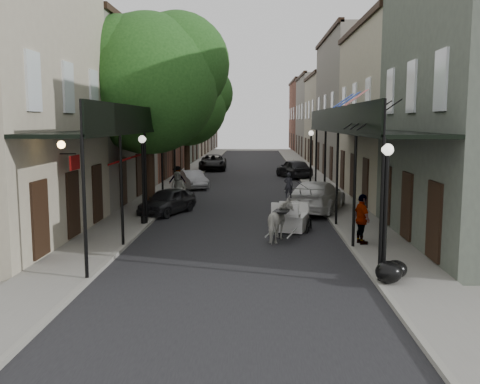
# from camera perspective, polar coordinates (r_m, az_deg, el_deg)

# --- Properties ---
(ground) EXTENTS (140.00, 140.00, 0.00)m
(ground) POSITION_cam_1_polar(r_m,az_deg,el_deg) (16.75, -0.55, -7.71)
(ground) COLOR gray
(ground) RESTS_ON ground
(road) EXTENTS (8.00, 90.00, 0.01)m
(road) POSITION_cam_1_polar(r_m,az_deg,el_deg) (36.42, 0.75, 0.60)
(road) COLOR black
(road) RESTS_ON ground
(sidewalk_left) EXTENTS (2.20, 90.00, 0.12)m
(sidewalk_left) POSITION_cam_1_polar(r_m,az_deg,el_deg) (36.84, -7.05, 0.71)
(sidewalk_left) COLOR gray
(sidewalk_left) RESTS_ON ground
(sidewalk_right) EXTENTS (2.20, 90.00, 0.12)m
(sidewalk_right) POSITION_cam_1_polar(r_m,az_deg,el_deg) (36.66, 8.59, 0.65)
(sidewalk_right) COLOR gray
(sidewalk_right) RESTS_ON ground
(building_row_left) EXTENTS (5.00, 80.00, 10.50)m
(building_row_left) POSITION_cam_1_polar(r_m,az_deg,el_deg) (47.07, -9.65, 8.46)
(building_row_left) COLOR #AFA68C
(building_row_left) RESTS_ON ground
(building_row_right) EXTENTS (5.00, 80.00, 10.50)m
(building_row_right) POSITION_cam_1_polar(r_m,az_deg,el_deg) (46.83, 11.70, 8.42)
(building_row_right) COLOR gray
(building_row_right) RESTS_ON ground
(gallery_left) EXTENTS (2.20, 18.05, 4.88)m
(gallery_left) POSITION_cam_1_polar(r_m,az_deg,el_deg) (23.76, -11.54, 6.54)
(gallery_left) COLOR black
(gallery_left) RESTS_ON sidewalk_left
(gallery_right) EXTENTS (2.20, 18.05, 4.88)m
(gallery_right) POSITION_cam_1_polar(r_m,az_deg,el_deg) (23.49, 11.99, 6.52)
(gallery_right) COLOR black
(gallery_right) RESTS_ON sidewalk_right
(tree_near) EXTENTS (7.31, 6.80, 9.63)m
(tree_near) POSITION_cam_1_polar(r_m,az_deg,el_deg) (26.85, -8.83, 11.90)
(tree_near) COLOR #382619
(tree_near) RESTS_ON sidewalk_left
(tree_far) EXTENTS (6.45, 6.00, 8.61)m
(tree_far) POSITION_cam_1_polar(r_m,az_deg,el_deg) (40.65, -5.20, 9.53)
(tree_far) COLOR #382619
(tree_far) RESTS_ON sidewalk_left
(lamppost_right_near) EXTENTS (0.32, 0.32, 3.71)m
(lamppost_right_near) POSITION_cam_1_polar(r_m,az_deg,el_deg) (14.74, 15.25, -1.92)
(lamppost_right_near) COLOR black
(lamppost_right_near) RESTS_ON sidewalk_right
(lamppost_left) EXTENTS (0.32, 0.32, 3.71)m
(lamppost_left) POSITION_cam_1_polar(r_m,az_deg,el_deg) (22.77, -10.29, 1.48)
(lamppost_left) COLOR black
(lamppost_left) RESTS_ON sidewalk_left
(lamppost_right_far) EXTENTS (0.32, 0.32, 3.71)m
(lamppost_right_far) POSITION_cam_1_polar(r_m,az_deg,el_deg) (34.40, 7.55, 3.55)
(lamppost_right_far) COLOR black
(lamppost_right_far) RESTS_ON sidewalk_right
(horse) EXTENTS (1.20, 1.88, 1.47)m
(horse) POSITION_cam_1_polar(r_m,az_deg,el_deg) (19.76, 4.35, -3.19)
(horse) COLOR beige
(horse) RESTS_ON ground
(carriage) EXTENTS (1.83, 2.39, 2.45)m
(carriage) POSITION_cam_1_polar(r_m,az_deg,el_deg) (21.93, 5.58, -1.56)
(carriage) COLOR black
(carriage) RESTS_ON ground
(pedestrian_walking) EXTENTS (1.04, 0.93, 1.78)m
(pedestrian_walking) POSITION_cam_1_polar(r_m,az_deg,el_deg) (28.46, -6.62, 0.40)
(pedestrian_walking) COLOR #A7A99F
(pedestrian_walking) RESTS_ON ground
(pedestrian_sidewalk_left) EXTENTS (1.12, 0.80, 1.58)m
(pedestrian_sidewalk_left) POSITION_cam_1_polar(r_m,az_deg,el_deg) (32.95, -6.70, 1.39)
(pedestrian_sidewalk_left) COLOR gray
(pedestrian_sidewalk_left) RESTS_ON sidewalk_left
(pedestrian_sidewalk_right) EXTENTS (0.69, 1.11, 1.77)m
(pedestrian_sidewalk_right) POSITION_cam_1_polar(r_m,az_deg,el_deg) (19.23, 12.88, -2.84)
(pedestrian_sidewalk_right) COLOR gray
(pedestrian_sidewalk_right) RESTS_ON sidewalk_right
(car_left_near) EXTENTS (2.70, 3.95, 1.25)m
(car_left_near) POSITION_cam_1_polar(r_m,az_deg,el_deg) (25.78, -7.74, -0.96)
(car_left_near) COLOR black
(car_left_near) RESTS_ON ground
(car_left_mid) EXTENTS (2.60, 3.79, 1.18)m
(car_left_mid) POSITION_cam_1_polar(r_m,az_deg,el_deg) (35.51, -5.10, 1.34)
(car_left_mid) COLOR gray
(car_left_mid) RESTS_ON ground
(car_left_far) EXTENTS (2.52, 5.18, 1.42)m
(car_left_far) POSITION_cam_1_polar(r_m,az_deg,el_deg) (48.80, -2.90, 3.18)
(car_left_far) COLOR black
(car_left_far) RESTS_ON ground
(car_right_near) EXTENTS (3.69, 5.66, 1.52)m
(car_right_near) POSITION_cam_1_polar(r_m,az_deg,el_deg) (26.38, 8.17, -0.47)
(car_right_near) COLOR silver
(car_right_near) RESTS_ON ground
(car_right_far) EXTENTS (2.95, 4.69, 1.49)m
(car_right_far) POSITION_cam_1_polar(r_m,az_deg,el_deg) (42.09, 5.77, 2.51)
(car_right_far) COLOR black
(car_right_far) RESTS_ON ground
(trash_bags) EXTENTS (0.96, 1.11, 0.60)m
(trash_bags) POSITION_cam_1_polar(r_m,az_deg,el_deg) (15.12, 15.86, -8.11)
(trash_bags) COLOR black
(trash_bags) RESTS_ON sidewalk_right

